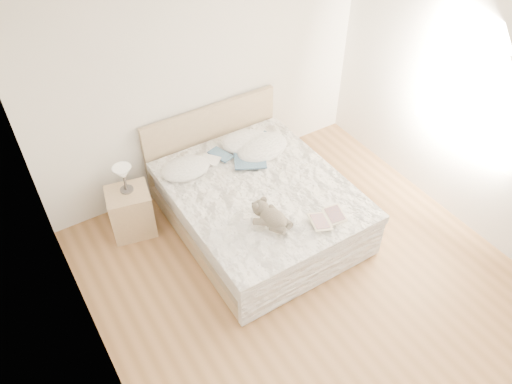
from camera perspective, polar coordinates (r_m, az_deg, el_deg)
floor at (r=5.09m, az=7.32°, el=-11.62°), size 4.00×4.50×0.00m
ceiling at (r=3.32m, az=11.52°, el=16.81°), size 4.00×4.50×0.00m
wall_back at (r=5.61m, az=-5.89°, el=12.97°), size 4.00×0.02×2.70m
wall_left at (r=3.50m, az=-18.04°, el=-12.41°), size 0.02×4.50×2.70m
wall_right at (r=5.39m, az=25.82°, el=7.33°), size 0.02×4.50×2.70m
window at (r=5.46m, az=23.67°, el=9.80°), size 0.02×1.30×1.10m
bed at (r=5.48m, az=0.02°, el=-1.22°), size 1.72×2.14×1.00m
nightstand at (r=5.58m, az=-14.08°, el=-2.21°), size 0.53×0.49×0.56m
table_lamp at (r=5.29m, az=-14.95°, el=1.99°), size 0.20×0.20×0.31m
pillow_left at (r=5.45m, az=-8.02°, el=2.67°), size 0.56×0.40×0.16m
pillow_middle at (r=5.78m, az=-1.18°, el=5.79°), size 0.65×0.51×0.17m
pillow_right at (r=5.69m, az=0.71°, el=5.13°), size 0.70×0.54×0.19m
blouse at (r=5.61m, az=-0.77°, el=4.35°), size 0.76×0.78×0.02m
photo_book at (r=5.52m, az=-5.90°, el=3.36°), size 0.37×0.35×0.02m
childrens_book at (r=4.90m, az=8.14°, el=-3.04°), size 0.43×0.34×0.02m
teddy_bear at (r=4.78m, az=1.99°, el=-3.67°), size 0.37×0.44×0.20m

